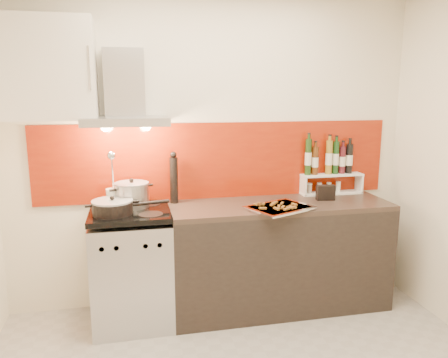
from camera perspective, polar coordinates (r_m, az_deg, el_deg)
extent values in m
cube|color=silver|center=(3.67, -1.48, 3.66)|extent=(3.40, 0.02, 2.60)
cube|color=maroon|center=(3.68, -0.67, 2.42)|extent=(3.00, 0.02, 0.64)
cube|color=#B7B7BA|center=(3.55, -11.87, -11.62)|extent=(0.60, 0.60, 0.84)
cube|color=black|center=(3.33, -11.77, -14.97)|extent=(0.50, 0.02, 0.40)
cube|color=#B7B7BA|center=(3.18, -12.05, -8.65)|extent=(0.56, 0.02, 0.12)
cube|color=#FF190C|center=(3.17, -12.05, -8.68)|extent=(0.10, 0.01, 0.04)
cube|color=black|center=(3.40, -12.20, -4.30)|extent=(0.60, 0.60, 0.04)
cube|color=black|center=(3.74, 7.14, -10.11)|extent=(1.80, 0.60, 0.86)
cube|color=#33241F|center=(3.60, 7.32, -3.42)|extent=(1.80, 0.60, 0.04)
cube|color=#B7B7BA|center=(3.33, -12.70, 7.43)|extent=(0.62, 0.50, 0.06)
cube|color=#B7B7BA|center=(3.48, -12.89, 12.20)|extent=(0.30, 0.18, 0.50)
sphere|color=#FFD18C|center=(3.34, -15.26, 6.63)|extent=(0.07, 0.07, 0.07)
sphere|color=#FFD18C|center=(3.34, -10.08, 6.85)|extent=(0.07, 0.07, 0.07)
cube|color=silver|center=(3.45, -22.38, 13.15)|extent=(0.70, 0.35, 0.72)
cylinder|color=#B7B7BA|center=(3.46, -11.92, -2.12)|extent=(0.26, 0.26, 0.18)
cylinder|color=#99999E|center=(3.44, -11.99, -0.56)|extent=(0.26, 0.26, 0.01)
sphere|color=black|center=(3.44, -12.00, -0.16)|extent=(0.03, 0.03, 0.03)
cylinder|color=black|center=(3.30, -14.35, -3.68)|extent=(0.29, 0.29, 0.09)
cylinder|color=#99999E|center=(3.29, -14.40, -2.81)|extent=(0.30, 0.30, 0.01)
sphere|color=black|center=(3.28, -14.42, -2.41)|extent=(0.03, 0.03, 0.03)
cylinder|color=black|center=(3.35, -9.52, -3.07)|extent=(0.28, 0.09, 0.03)
cylinder|color=silver|center=(3.47, -14.35, -2.55)|extent=(0.10, 0.10, 0.16)
cylinder|color=silver|center=(3.42, -14.36, 0.85)|extent=(0.01, 0.07, 0.30)
sphere|color=silver|center=(3.34, -14.51, 3.00)|extent=(0.06, 0.06, 0.06)
cylinder|color=black|center=(3.55, -6.56, -0.18)|extent=(0.07, 0.07, 0.37)
sphere|color=black|center=(3.51, -6.64, 3.16)|extent=(0.05, 0.05, 0.05)
cube|color=white|center=(4.00, 13.75, -1.74)|extent=(0.55, 0.15, 0.01)
cube|color=white|center=(3.87, 10.25, -0.83)|extent=(0.01, 0.15, 0.16)
cube|color=white|center=(4.10, 17.16, -0.48)|extent=(0.02, 0.15, 0.16)
cube|color=white|center=(3.97, 13.86, 0.56)|extent=(0.55, 0.15, 0.02)
cylinder|color=#1B3411|center=(3.85, 10.94, 2.84)|extent=(0.06, 0.06, 0.31)
cylinder|color=#4B260D|center=(3.88, 11.80, 2.35)|extent=(0.06, 0.06, 0.24)
cylinder|color=olive|center=(3.93, 13.55, 2.77)|extent=(0.06, 0.06, 0.30)
cylinder|color=#153814|center=(3.95, 14.39, 2.72)|extent=(0.05, 0.05, 0.29)
cylinder|color=#46121A|center=(3.99, 15.20, 2.42)|extent=(0.05, 0.05, 0.24)
cylinder|color=black|center=(4.02, 16.04, 2.57)|extent=(0.06, 0.06, 0.26)
cylinder|color=#B29F90|center=(3.91, 11.12, -1.27)|extent=(0.04, 0.04, 0.07)
cylinder|color=#A5701B|center=(3.94, 12.33, -1.20)|extent=(0.04, 0.04, 0.07)
cylinder|color=#443D22|center=(3.98, 13.52, -1.14)|extent=(0.04, 0.04, 0.07)
cylinder|color=white|center=(4.02, 14.69, -1.05)|extent=(0.04, 0.04, 0.08)
cube|color=black|center=(3.74, 13.11, -1.78)|extent=(0.16, 0.08, 0.13)
cube|color=silver|center=(3.39, 7.29, -3.82)|extent=(0.54, 0.49, 0.01)
cube|color=silver|center=(3.39, 7.29, -3.65)|extent=(0.57, 0.51, 0.01)
cube|color=red|center=(3.39, 7.29, -3.65)|extent=(0.49, 0.43, 0.01)
cube|color=brown|center=(3.48, 6.64, -3.08)|extent=(0.06, 0.04, 0.01)
cube|color=brown|center=(3.30, 6.87, -3.85)|extent=(0.04, 0.06, 0.01)
cube|color=brown|center=(3.42, 4.58, -3.30)|extent=(0.06, 0.04, 0.01)
cube|color=brown|center=(3.43, 4.89, -3.22)|extent=(0.05, 0.06, 0.01)
cube|color=brown|center=(3.42, 4.94, -3.29)|extent=(0.06, 0.04, 0.01)
cube|color=brown|center=(3.34, 8.60, -3.72)|extent=(0.05, 0.05, 0.01)
cube|color=brown|center=(3.36, 8.98, -3.67)|extent=(0.05, 0.05, 0.01)
cube|color=brown|center=(3.30, 8.21, -3.90)|extent=(0.06, 0.04, 0.01)
cube|color=brown|center=(3.30, 5.08, -3.83)|extent=(0.06, 0.04, 0.01)
cube|color=brown|center=(3.41, 4.40, -3.30)|extent=(0.06, 0.03, 0.01)
cube|color=brown|center=(3.37, 8.56, -3.58)|extent=(0.06, 0.05, 0.01)
cube|color=brown|center=(3.35, 7.70, -3.68)|extent=(0.05, 0.06, 0.01)
cube|color=brown|center=(3.36, 7.18, -3.59)|extent=(0.03, 0.06, 0.01)
cube|color=brown|center=(3.46, 7.57, -3.18)|extent=(0.05, 0.06, 0.01)
cube|color=brown|center=(3.42, 6.39, -3.32)|extent=(0.06, 0.05, 0.01)
cube|color=brown|center=(3.44, 9.17, -3.29)|extent=(0.03, 0.06, 0.01)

